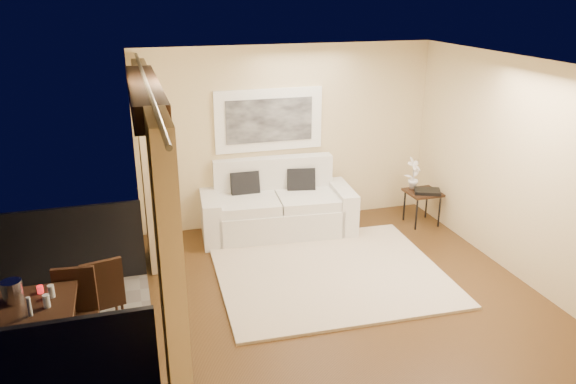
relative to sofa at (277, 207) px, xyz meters
name	(u,v)px	position (x,y,z in m)	size (l,w,h in m)	color
floor	(347,297)	(0.29, -2.10, -0.38)	(5.00, 5.00, 0.00)	#4C3116
room_shell	(144,93)	(-1.84, -2.10, 2.14)	(5.00, 6.40, 5.00)	white
balcony	(46,329)	(-3.01, -2.10, -0.20)	(1.81, 2.60, 1.17)	#605B56
curtains	(157,211)	(-1.82, -2.10, 0.96)	(0.16, 4.80, 2.64)	tan
artwork	(269,120)	(-0.01, 0.36, 1.24)	(1.62, 0.07, 0.92)	white
rug	(330,273)	(0.29, -1.53, -0.36)	(2.82, 2.45, 0.04)	beige
sofa	(277,207)	(0.00, 0.00, 0.00)	(2.29, 1.14, 1.07)	silver
side_table	(423,195)	(2.22, -0.36, 0.09)	(0.49, 0.49, 0.53)	black
tray	(427,191)	(2.25, -0.44, 0.18)	(0.38, 0.28, 0.05)	black
orchid	(413,173)	(2.12, -0.21, 0.40)	(0.26, 0.18, 0.50)	white
bistro_table	(35,311)	(-2.97, -2.69, 0.35)	(0.69, 0.69, 0.81)	black
balcony_chair_far	(103,293)	(-2.42, -2.18, 0.16)	(0.48, 0.49, 0.93)	black
balcony_chair_near	(75,308)	(-2.67, -2.40, 0.16)	(0.44, 0.45, 0.93)	black
ice_bucket	(13,291)	(-3.14, -2.60, 0.53)	(0.18, 0.18, 0.20)	silver
candle	(40,289)	(-2.93, -2.51, 0.47)	(0.06, 0.06, 0.07)	red
vase	(29,307)	(-2.97, -2.90, 0.52)	(0.04, 0.04, 0.18)	silver
glass_a	(46,301)	(-2.85, -2.79, 0.49)	(0.06, 0.06, 0.12)	silver
glass_b	(51,291)	(-2.83, -2.62, 0.49)	(0.06, 0.06, 0.12)	silver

